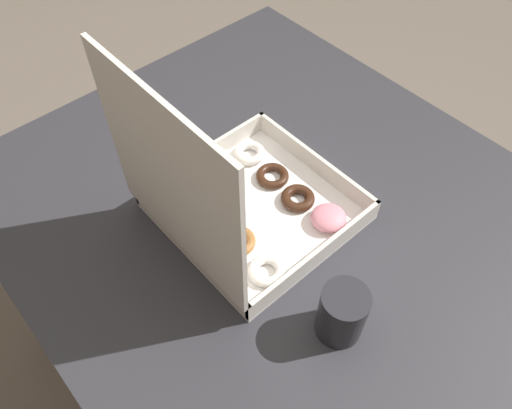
{
  "coord_description": "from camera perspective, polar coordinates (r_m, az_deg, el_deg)",
  "views": [
    {
      "loc": [
        -0.41,
        0.42,
        1.47
      ],
      "look_at": [
        0.02,
        0.04,
        0.74
      ],
      "focal_mm": 35.0,
      "sensor_mm": 36.0,
      "label": 1
    }
  ],
  "objects": [
    {
      "name": "dining_table",
      "position": [
        1.03,
        2.16,
        -3.47
      ],
      "size": [
        1.07,
        0.93,
        0.72
      ],
      "color": "#2D2D33",
      "rests_on": "ground_plane"
    },
    {
      "name": "donut_box",
      "position": [
        0.87,
        -2.6,
        0.51
      ],
      "size": [
        0.32,
        0.33,
        0.37
      ],
      "color": "white",
      "rests_on": "dining_table"
    },
    {
      "name": "ground_plane",
      "position": [
        1.59,
        1.47,
        -16.39
      ],
      "size": [
        8.0,
        8.0,
        0.0
      ],
      "primitive_type": "plane",
      "color": "#6B6054"
    },
    {
      "name": "coffee_mug",
      "position": [
        0.79,
        9.8,
        -12.11
      ],
      "size": [
        0.07,
        0.07,
        0.1
      ],
      "color": "#232328",
      "rests_on": "dining_table"
    }
  ]
}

